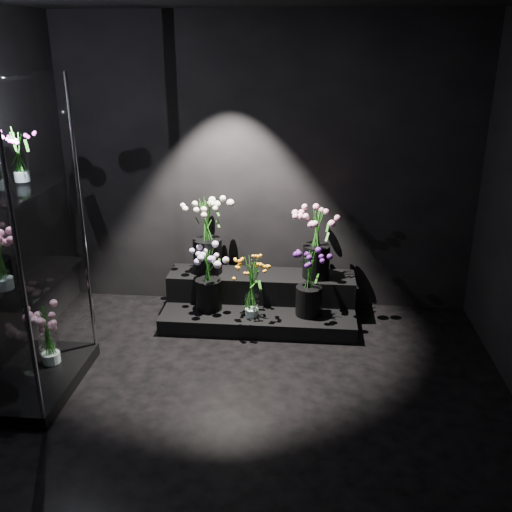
# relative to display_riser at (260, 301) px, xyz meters

# --- Properties ---
(floor) EXTENTS (4.00, 4.00, 0.00)m
(floor) POSITION_rel_display_riser_xyz_m (0.03, -1.64, -0.17)
(floor) COLOR black
(floor) RESTS_ON ground
(wall_back) EXTENTS (4.00, 0.00, 4.00)m
(wall_back) POSITION_rel_display_riser_xyz_m (0.03, 0.36, 1.23)
(wall_back) COLOR black
(wall_back) RESTS_ON floor
(wall_front) EXTENTS (4.00, 0.00, 4.00)m
(wall_front) POSITION_rel_display_riser_xyz_m (0.03, -3.64, 1.23)
(wall_front) COLOR black
(wall_front) RESTS_ON floor
(display_riser) EXTENTS (1.81, 0.80, 0.40)m
(display_riser) POSITION_rel_display_riser_xyz_m (0.00, 0.00, 0.00)
(display_riser) COLOR black
(display_riser) RESTS_ON floor
(display_case) EXTENTS (0.63, 1.06, 2.33)m
(display_case) POSITION_rel_display_riser_xyz_m (-1.63, -1.38, 1.00)
(display_case) COLOR black
(display_case) RESTS_ON floor
(bouquet_orange_bells) EXTENTS (0.31, 0.31, 0.56)m
(bouquet_orange_bells) POSITION_rel_display_riser_xyz_m (-0.05, -0.30, 0.27)
(bouquet_orange_bells) COLOR white
(bouquet_orange_bells) RESTS_ON display_riser
(bouquet_lilac) EXTENTS (0.46, 0.46, 0.61)m
(bouquet_lilac) POSITION_rel_display_riser_xyz_m (-0.47, -0.19, 0.34)
(bouquet_lilac) COLOR black
(bouquet_lilac) RESTS_ON display_riser
(bouquet_purple) EXTENTS (0.39, 0.39, 0.64)m
(bouquet_purple) POSITION_rel_display_riser_xyz_m (0.46, -0.22, 0.34)
(bouquet_purple) COLOR black
(bouquet_purple) RESTS_ON display_riser
(bouquet_cream_roses) EXTENTS (0.45, 0.45, 0.79)m
(bouquet_cream_roses) POSITION_rel_display_riser_xyz_m (-0.53, 0.11, 0.69)
(bouquet_cream_roses) COLOR black
(bouquet_cream_roses) RESTS_ON display_riser
(bouquet_pink_roses) EXTENTS (0.47, 0.47, 0.69)m
(bouquet_pink_roses) POSITION_rel_display_riser_xyz_m (0.53, 0.09, 0.63)
(bouquet_pink_roses) COLOR black
(bouquet_pink_roses) RESTS_ON display_riser
(bouquet_case_pink) EXTENTS (0.35, 0.35, 0.41)m
(bouquet_case_pink) POSITION_rel_display_riser_xyz_m (-1.67, -1.55, 0.95)
(bouquet_case_pink) COLOR white
(bouquet_case_pink) RESTS_ON display_case
(bouquet_case_magenta) EXTENTS (0.24, 0.24, 0.38)m
(bouquet_case_magenta) POSITION_rel_display_riser_xyz_m (-1.59, -1.21, 1.63)
(bouquet_case_magenta) COLOR white
(bouquet_case_magenta) RESTS_ON display_case
(bouquet_case_base_pink) EXTENTS (0.36, 0.36, 0.48)m
(bouquet_case_base_pink) POSITION_rel_display_riser_xyz_m (-1.58, -1.19, 0.19)
(bouquet_case_base_pink) COLOR white
(bouquet_case_base_pink) RESTS_ON display_case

